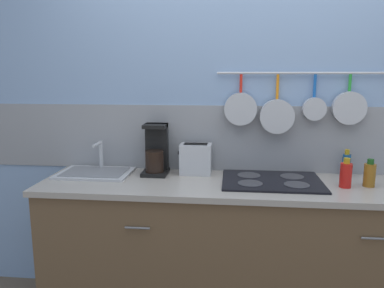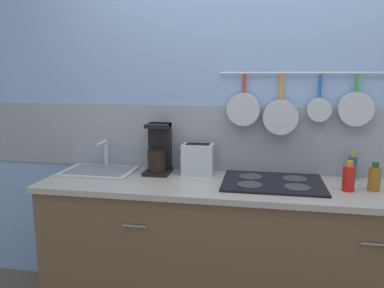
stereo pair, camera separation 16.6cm
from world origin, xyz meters
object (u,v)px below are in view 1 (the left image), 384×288
object	(u,v)px
coffee_maker	(156,153)
bottle_dish_soap	(370,174)
bottle_sesame_oil	(346,165)
bottle_vinegar	(346,174)
toaster	(196,159)

from	to	relation	value
coffee_maker	bottle_dish_soap	xyz separation A→B (m)	(1.29, -0.16, -0.06)
bottle_sesame_oil	bottle_vinegar	bearing A→B (deg)	-106.46
coffee_maker	bottle_sesame_oil	size ratio (longest dim) A/B	1.87
bottle_vinegar	bottle_dish_soap	world-z (taller)	bottle_vinegar
toaster	bottle_dish_soap	xyz separation A→B (m)	(1.03, -0.17, -0.03)
toaster	bottle_vinegar	world-z (taller)	toaster
toaster	coffee_maker	bearing A→B (deg)	-176.94
bottle_vinegar	bottle_dish_soap	bearing A→B (deg)	12.75
bottle_vinegar	bottle_sesame_oil	xyz separation A→B (m)	(0.07, 0.24, 0.00)
bottle_sesame_oil	bottle_dish_soap	world-z (taller)	bottle_sesame_oil
bottle_vinegar	bottle_sesame_oil	distance (m)	0.25
coffee_maker	toaster	world-z (taller)	coffee_maker
bottle_sesame_oil	bottle_dish_soap	distance (m)	0.22
coffee_maker	bottle_dish_soap	distance (m)	1.30
bottle_vinegar	bottle_sesame_oil	bearing A→B (deg)	73.54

